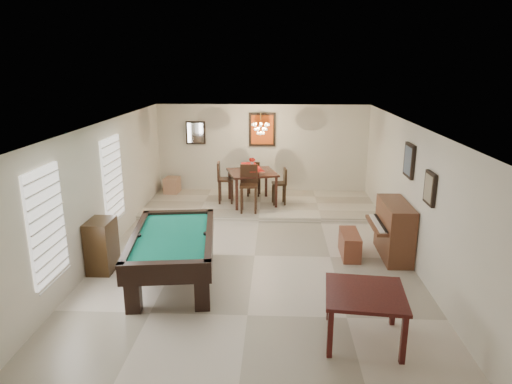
# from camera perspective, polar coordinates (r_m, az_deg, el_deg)

# --- Properties ---
(ground_plane) EXTENTS (6.00, 9.00, 0.02)m
(ground_plane) POSITION_cam_1_polar(r_m,az_deg,el_deg) (9.18, -0.17, -8.00)
(ground_plane) COLOR beige
(wall_back) EXTENTS (6.00, 0.04, 2.60)m
(wall_back) POSITION_cam_1_polar(r_m,az_deg,el_deg) (13.12, 0.78, 5.23)
(wall_back) COLOR silver
(wall_back) RESTS_ON ground_plane
(wall_front) EXTENTS (6.00, 0.04, 2.60)m
(wall_front) POSITION_cam_1_polar(r_m,az_deg,el_deg) (4.59, -3.03, -15.58)
(wall_front) COLOR silver
(wall_front) RESTS_ON ground_plane
(wall_left) EXTENTS (0.04, 9.00, 2.60)m
(wall_left) POSITION_cam_1_polar(r_m,az_deg,el_deg) (9.37, -18.82, 0.12)
(wall_left) COLOR silver
(wall_left) RESTS_ON ground_plane
(wall_right) EXTENTS (0.04, 9.00, 2.60)m
(wall_right) POSITION_cam_1_polar(r_m,az_deg,el_deg) (9.11, 19.03, -0.34)
(wall_right) COLOR silver
(wall_right) RESTS_ON ground_plane
(ceiling) EXTENTS (6.00, 9.00, 0.04)m
(ceiling) POSITION_cam_1_polar(r_m,az_deg,el_deg) (8.48, -0.19, 8.37)
(ceiling) COLOR white
(ceiling) RESTS_ON wall_back
(dining_step) EXTENTS (6.00, 2.50, 0.12)m
(dining_step) POSITION_cam_1_polar(r_m,az_deg,el_deg) (12.21, 0.57, -1.57)
(dining_step) COLOR beige
(dining_step) RESTS_ON ground_plane
(window_left_front) EXTENTS (0.06, 1.00, 1.70)m
(window_left_front) POSITION_cam_1_polar(r_m,az_deg,el_deg) (7.42, -24.70, -3.70)
(window_left_front) COLOR white
(window_left_front) RESTS_ON wall_left
(window_left_rear) EXTENTS (0.06, 1.00, 1.70)m
(window_left_rear) POSITION_cam_1_polar(r_m,az_deg,el_deg) (9.88, -17.48, 1.61)
(window_left_rear) COLOR white
(window_left_rear) RESTS_ON wall_left
(pool_table) EXTENTS (1.67, 2.68, 0.84)m
(pool_table) POSITION_cam_1_polar(r_m,az_deg,el_deg) (8.15, -10.26, -8.14)
(pool_table) COLOR black
(pool_table) RESTS_ON ground_plane
(square_table) EXTENTS (1.15, 1.15, 0.73)m
(square_table) POSITION_cam_1_polar(r_m,az_deg,el_deg) (6.62, 13.31, -14.85)
(square_table) COLOR #330E0C
(square_table) RESTS_ON ground_plane
(upright_piano) EXTENTS (0.74, 1.33, 1.11)m
(upright_piano) POSITION_cam_1_polar(r_m,az_deg,el_deg) (9.32, 16.13, -4.55)
(upright_piano) COLOR brown
(upright_piano) RESTS_ON ground_plane
(piano_bench) EXTENTS (0.34, 0.87, 0.48)m
(piano_bench) POSITION_cam_1_polar(r_m,az_deg,el_deg) (9.27, 11.63, -6.42)
(piano_bench) COLOR brown
(piano_bench) RESTS_ON ground_plane
(apothecary_chest) EXTENTS (0.43, 0.65, 0.97)m
(apothecary_chest) POSITION_cam_1_polar(r_m,az_deg,el_deg) (8.85, -18.73, -6.35)
(apothecary_chest) COLOR black
(apothecary_chest) RESTS_ON ground_plane
(dining_table) EXTENTS (1.46, 1.46, 0.98)m
(dining_table) POSITION_cam_1_polar(r_m,az_deg,el_deg) (12.01, -0.48, 0.86)
(dining_table) COLOR black
(dining_table) RESTS_ON dining_step
(flower_vase) EXTENTS (0.20, 0.20, 0.26)m
(flower_vase) POSITION_cam_1_polar(r_m,az_deg,el_deg) (11.86, -0.49, 3.75)
(flower_vase) COLOR #B5170F
(flower_vase) RESTS_ON dining_table
(dining_chair_south) EXTENTS (0.44, 0.44, 1.17)m
(dining_chair_south) POSITION_cam_1_polar(r_m,az_deg,el_deg) (11.26, -0.92, 0.36)
(dining_chair_south) COLOR black
(dining_chair_south) RESTS_ON dining_step
(dining_chair_north) EXTENTS (0.39, 0.39, 0.99)m
(dining_chair_north) POSITION_cam_1_polar(r_m,az_deg,el_deg) (12.73, -0.27, 1.75)
(dining_chair_north) COLOR black
(dining_chair_north) RESTS_ON dining_step
(dining_chair_west) EXTENTS (0.42, 0.42, 1.09)m
(dining_chair_west) POSITION_cam_1_polar(r_m,az_deg,el_deg) (12.07, -3.80, 1.18)
(dining_chair_west) COLOR black
(dining_chair_west) RESTS_ON dining_step
(dining_chair_east) EXTENTS (0.40, 0.40, 0.96)m
(dining_chair_east) POSITION_cam_1_polar(r_m,az_deg,el_deg) (11.95, 2.88, 0.72)
(dining_chair_east) COLOR black
(dining_chair_east) RESTS_ON dining_step
(corner_bench) EXTENTS (0.43, 0.52, 0.44)m
(corner_bench) POSITION_cam_1_polar(r_m,az_deg,el_deg) (13.29, -10.45, 0.86)
(corner_bench) COLOR #AC7B5D
(corner_bench) RESTS_ON dining_step
(chandelier) EXTENTS (0.44, 0.44, 0.60)m
(chandelier) POSITION_cam_1_polar(r_m,az_deg,el_deg) (11.70, 0.59, 8.42)
(chandelier) COLOR #FFE5B2
(chandelier) RESTS_ON ceiling
(back_painting) EXTENTS (0.75, 0.06, 0.95)m
(back_painting) POSITION_cam_1_polar(r_m,az_deg,el_deg) (12.99, 0.79, 7.81)
(back_painting) COLOR #D84C14
(back_painting) RESTS_ON wall_back
(back_mirror) EXTENTS (0.55, 0.06, 0.65)m
(back_mirror) POSITION_cam_1_polar(r_m,az_deg,el_deg) (13.20, -7.56, 7.36)
(back_mirror) COLOR white
(back_mirror) RESTS_ON wall_back
(right_picture_upper) EXTENTS (0.06, 0.55, 0.65)m
(right_picture_upper) POSITION_cam_1_polar(r_m,az_deg,el_deg) (9.24, 18.62, 3.75)
(right_picture_upper) COLOR slate
(right_picture_upper) RESTS_ON wall_right
(right_picture_lower) EXTENTS (0.06, 0.45, 0.55)m
(right_picture_lower) POSITION_cam_1_polar(r_m,az_deg,el_deg) (8.07, 20.93, 0.43)
(right_picture_lower) COLOR gray
(right_picture_lower) RESTS_ON wall_right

